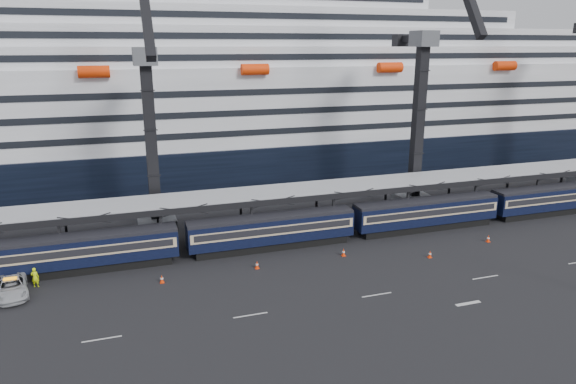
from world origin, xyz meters
The scene contains 14 objects.
ground centered at (0.00, 0.00, 0.00)m, with size 260.00×260.00×0.00m, color black.
lane_markings centered at (8.15, -5.23, 0.01)m, with size 111.00×4.27×0.02m.
train centered at (-4.65, 10.00, 2.20)m, with size 133.05×3.00×4.05m.
canopy centered at (0.00, 14.00, 5.25)m, with size 130.00×6.25×5.53m.
cruise_ship centered at (-1.08, 45.99, 12.34)m, with size 214.09×28.84×34.00m.
crane_dark_near centered at (-20.00, 18.59, 11.93)m, with size 4.50×17.75×35.08m.
crane_dark_mid centered at (15.00, 17.59, 13.36)m, with size 4.50×18.24×39.64m.
pickup_truck centered at (-33.99, 6.30, 0.80)m, with size 2.67×5.78×1.61m, color #AEB0B5.
worker centered at (-32.15, 7.50, 0.99)m, with size 0.72×0.47×1.98m, color #DBFF0D.
traffic_cone_b centered at (-20.66, 4.73, 0.41)m, with size 0.42×0.42×0.83m.
traffic_cone_c centered at (-11.04, 5.07, 0.42)m, with size 0.42×0.42×0.85m.
traffic_cone_d centered at (-1.21, 5.33, 0.43)m, with size 0.44×0.44×0.87m.
traffic_cone_e centered at (7.52, 2.00, 0.41)m, with size 0.41×0.41×0.82m.
traffic_cone_f centered at (16.63, 3.91, 0.43)m, with size 0.43×0.43×0.86m.
Camera 1 is at (-23.06, -42.25, 22.20)m, focal length 32.00 mm.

